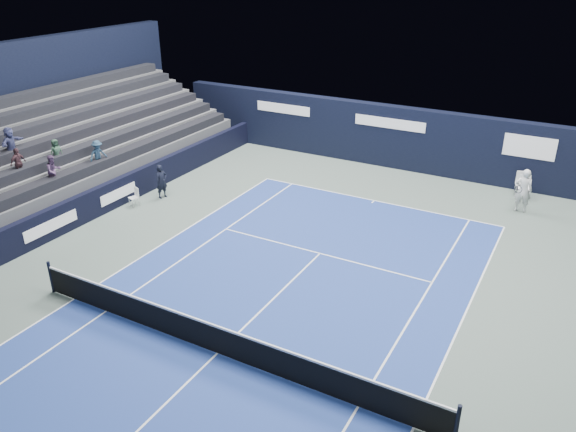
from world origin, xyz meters
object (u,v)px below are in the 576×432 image
at_px(folding_chair_back_a, 521,179).
at_px(tennis_net, 216,338).
at_px(folding_chair_back_b, 524,185).
at_px(line_judge_chair, 135,195).
at_px(tennis_player, 523,190).

distance_m(folding_chair_back_a, tennis_net, 16.74).
height_order(folding_chair_back_a, tennis_net, tennis_net).
distance_m(folding_chair_back_a, folding_chair_back_b, 0.50).
bearing_deg(line_judge_chair, folding_chair_back_b, 51.15).
bearing_deg(folding_chair_back_b, tennis_player, -92.25).
height_order(folding_chair_back_b, tennis_net, tennis_net).
distance_m(line_judge_chair, tennis_net, 10.93).
height_order(line_judge_chair, tennis_player, tennis_player).
bearing_deg(folding_chair_back_a, line_judge_chair, -160.93).
bearing_deg(tennis_net, folding_chair_back_a, 71.01).
xyz_separation_m(folding_chair_back_b, line_judge_chair, (-14.46, -8.94, -0.13)).
height_order(folding_chair_back_b, line_judge_chair, folding_chair_back_b).
xyz_separation_m(tennis_net, tennis_player, (5.77, 13.81, 0.43)).
xyz_separation_m(folding_chair_back_b, tennis_player, (0.13, -1.57, 0.35)).
distance_m(folding_chair_back_b, tennis_player, 1.61).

